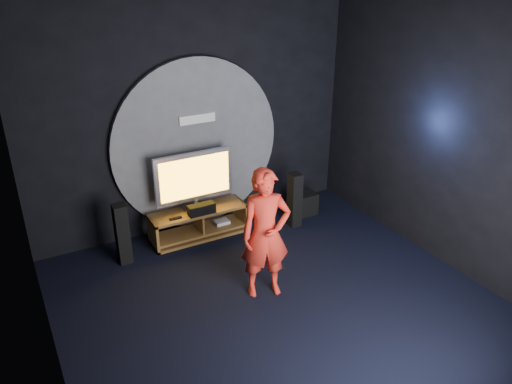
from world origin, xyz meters
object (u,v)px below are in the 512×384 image
tv (194,178)px  player (266,234)px  subwoofer (305,203)px  media_console (199,225)px  tower_speaker_left (122,234)px  tower_speaker_right (295,200)px

tv → player: player is taller
subwoofer → tv: bearing=174.0°
media_console → tv: (-0.01, 0.07, 0.74)m
player → subwoofer: bearing=59.3°
tower_speaker_left → tower_speaker_right: 2.63m
media_console → tv: 0.74m
subwoofer → tower_speaker_right: bearing=-145.2°
player → tower_speaker_right: bearing=61.5°
tower_speaker_left → tower_speaker_right: (2.62, -0.23, 0.00)m
media_console → tower_speaker_left: 1.21m
tower_speaker_left → player: size_ratio=0.53×
media_console → subwoofer: (1.82, -0.12, -0.01)m
media_console → tower_speaker_right: tower_speaker_right is taller
tv → subwoofer: 1.98m
media_console → tv: bearing=95.8°
tv → player: bearing=-83.8°
tower_speaker_right → player: bearing=-134.2°
subwoofer → player: player is taller
tower_speaker_left → subwoofer: bearing=0.5°
tower_speaker_right → player: 1.85m
media_console → tower_speaker_right: 1.52m
tower_speaker_left → player: 2.08m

